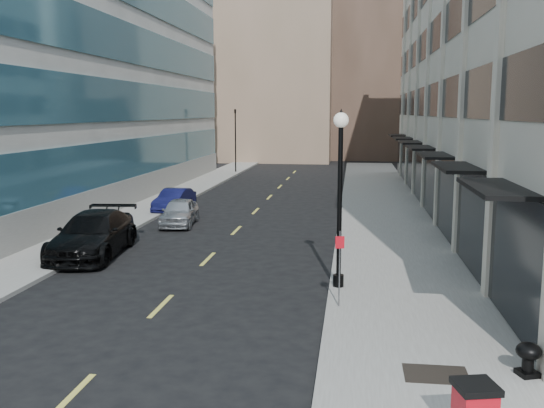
% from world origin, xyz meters
% --- Properties ---
extents(sidewalk_right, '(5.00, 80.00, 0.15)m').
position_xyz_m(sidewalk_right, '(7.50, 20.00, 0.07)').
color(sidewalk_right, gray).
rests_on(sidewalk_right, ground).
extents(sidewalk_left, '(3.00, 80.00, 0.15)m').
position_xyz_m(sidewalk_left, '(-6.50, 20.00, 0.07)').
color(sidewalk_left, gray).
rests_on(sidewalk_left, ground).
extents(building_left, '(16.14, 46.00, 20.00)m').
position_xyz_m(building_left, '(-15.95, 27.00, 9.99)').
color(building_left, silver).
rests_on(building_left, ground).
extents(skyline_tan_near, '(14.00, 18.00, 28.00)m').
position_xyz_m(skyline_tan_near, '(-4.00, 68.00, 14.00)').
color(skyline_tan_near, '#927560').
rests_on(skyline_tan_near, ground).
extents(skyline_brown, '(12.00, 16.00, 34.00)m').
position_xyz_m(skyline_brown, '(8.00, 72.00, 17.00)').
color(skyline_brown, brown).
rests_on(skyline_brown, ground).
extents(skyline_tan_far, '(12.00, 14.00, 22.00)m').
position_xyz_m(skyline_tan_far, '(-14.00, 78.00, 11.00)').
color(skyline_tan_far, '#927560').
rests_on(skyline_tan_far, ground).
extents(skyline_stone, '(10.00, 14.00, 20.00)m').
position_xyz_m(skyline_stone, '(18.00, 66.00, 10.00)').
color(skyline_stone, beige).
rests_on(skyline_stone, ground).
extents(grate_far, '(1.40, 1.00, 0.01)m').
position_xyz_m(grate_far, '(7.60, 3.80, 0.15)').
color(grate_far, black).
rests_on(grate_far, sidewalk_right).
extents(road_centerline, '(0.15, 68.20, 0.01)m').
position_xyz_m(road_centerline, '(0.00, 17.00, 0.01)').
color(road_centerline, '#D8CC4C').
rests_on(road_centerline, ground).
extents(traffic_signal, '(0.66, 0.66, 6.98)m').
position_xyz_m(traffic_signal, '(-5.50, 48.00, 5.72)').
color(traffic_signal, black).
rests_on(traffic_signal, ground).
extents(car_black_pickup, '(3.02, 6.27, 1.76)m').
position_xyz_m(car_black_pickup, '(-4.80, 14.00, 0.88)').
color(car_black_pickup, black).
rests_on(car_black_pickup, ground).
extents(car_silver_sedan, '(2.05, 4.22, 1.39)m').
position_xyz_m(car_silver_sedan, '(-3.20, 21.00, 0.69)').
color(car_silver_sedan, '#A1A5AA').
rests_on(car_silver_sedan, ground).
extents(car_blue_sedan, '(1.70, 4.11, 1.32)m').
position_xyz_m(car_blue_sedan, '(-4.80, 25.39, 0.66)').
color(car_blue_sedan, '#121446').
rests_on(car_blue_sedan, ground).
extents(lamppost, '(0.48, 0.48, 5.81)m').
position_xyz_m(lamppost, '(5.30, 10.33, 3.56)').
color(lamppost, black).
rests_on(lamppost, sidewalk_right).
extents(sign_post, '(0.26, 0.08, 2.27)m').
position_xyz_m(sign_post, '(5.37, 8.25, 1.62)').
color(sign_post, slate).
rests_on(sign_post, sidewalk_right).
extents(urn_planter, '(0.55, 0.55, 0.76)m').
position_xyz_m(urn_planter, '(9.56, 4.00, 0.61)').
color(urn_planter, black).
rests_on(urn_planter, sidewalk_right).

